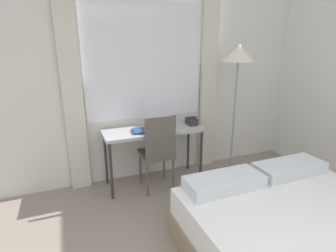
% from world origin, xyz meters
% --- Properties ---
extents(wall_back_with_window, '(5.78, 0.13, 2.70)m').
position_xyz_m(wall_back_with_window, '(0.01, 3.03, 1.35)').
color(wall_back_with_window, silver).
rests_on(wall_back_with_window, ground_plane).
extents(desk, '(1.30, 0.48, 0.77)m').
position_xyz_m(desk, '(0.06, 2.72, 0.70)').
color(desk, '#B2B2B7').
rests_on(desk, ground_plane).
extents(desk_chair, '(0.40, 0.40, 1.01)m').
position_xyz_m(desk_chair, '(0.05, 2.51, 0.57)').
color(desk_chair, '#59514C').
rests_on(desk_chair, ground_plane).
extents(standing_lamp, '(0.43, 0.43, 1.83)m').
position_xyz_m(standing_lamp, '(1.20, 2.57, 1.63)').
color(standing_lamp, '#4C4C51').
rests_on(standing_lamp, ground_plane).
extents(telephone, '(0.14, 0.18, 0.11)m').
position_xyz_m(telephone, '(0.61, 2.72, 0.82)').
color(telephone, '#2D2D2D').
rests_on(telephone, desk).
extents(book, '(0.22, 0.23, 0.02)m').
position_xyz_m(book, '(-0.12, 2.67, 0.78)').
color(book, navy).
rests_on(book, desk).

